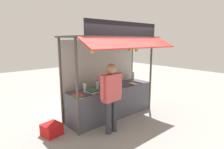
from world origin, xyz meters
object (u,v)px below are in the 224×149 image
Objects in this scene: water_bottle_right at (120,81)px; water_bottle_mid_right at (85,87)px; banana_bunch_leftmost at (129,48)px; magazine_stack_front_right at (78,96)px; vendor_person at (111,92)px; magazine_stack_left at (92,92)px; water_bottle_back_left at (133,76)px; banana_bunch_rightmost at (137,49)px; plastic_crate at (52,129)px; magazine_stack_back_right at (133,84)px; magazine_stack_mid_left at (108,88)px; water_bottle_center at (98,85)px; banana_bunch_inner_left at (92,50)px.

water_bottle_mid_right is at bearing 179.12° from water_bottle_right.
magazine_stack_front_right is at bearing 171.82° from banana_bunch_leftmost.
water_bottle_mid_right is 0.16× the size of vendor_person.
magazine_stack_left is 1.28× the size of banana_bunch_leftmost.
banana_bunch_rightmost reaches higher than water_bottle_back_left.
plastic_crate is at bearing 176.32° from water_bottle_mid_right.
magazine_stack_front_right is 0.78m from vendor_person.
magazine_stack_back_right is 1.02× the size of magazine_stack_mid_left.
water_bottle_back_left reaches higher than magazine_stack_mid_left.
banana_bunch_rightmost is 1.50m from vendor_person.
banana_bunch_leftmost is at bearing -33.12° from water_bottle_center.
plastic_crate is at bearing 167.22° from banana_bunch_rightmost.
magazine_stack_left is at bearing 169.07° from banana_bunch_rightmost.
water_bottle_back_left is 1.04× the size of banana_bunch_leftmost.
banana_bunch_rightmost is at bearing -19.31° from magazine_stack_mid_left.
banana_bunch_leftmost is (-0.07, -0.44, 0.97)m from water_bottle_right.
magazine_stack_back_right is at bearing -10.87° from water_bottle_center.
vendor_person is at bearing -35.70° from plastic_crate.
water_bottle_mid_right is 0.23m from magazine_stack_left.
vendor_person reaches higher than magazine_stack_left.
water_bottle_right is 0.85× the size of magazine_stack_mid_left.
water_bottle_center is 0.39m from magazine_stack_left.
banana_bunch_inner_left reaches higher than plastic_crate.
banana_bunch_rightmost is at bearing -124.13° from magazine_stack_back_right.
vendor_person reaches higher than water_bottle_center.
banana_bunch_inner_left is 2.06m from plastic_crate.
vendor_person reaches higher than magazine_stack_back_right.
water_bottle_back_left is 0.92× the size of banana_bunch_rightmost.
vendor_person is (0.31, -0.29, -0.96)m from banana_bunch_inner_left.
vendor_person is at bearing -72.72° from water_bottle_mid_right.
magazine_stack_left is (-0.32, -0.21, -0.08)m from water_bottle_center.
banana_bunch_rightmost reaches higher than magazine_stack_left.
banana_bunch_inner_left is (-1.18, -0.00, 0.00)m from banana_bunch_leftmost.
banana_bunch_inner_left reaches higher than water_bottle_right.
water_bottle_back_left reaches higher than water_bottle_right.
banana_bunch_inner_left is at bearing -158.15° from magazine_stack_mid_left.
water_bottle_back_left is 1.01× the size of banana_bunch_inner_left.
banana_bunch_rightmost is at bearing -25.13° from water_bottle_center.
water_bottle_center is 1.17m from banana_bunch_inner_left.
magazine_stack_front_right is 0.98m from plastic_crate.
water_bottle_back_left is at bearing 6.06° from water_bottle_mid_right.
water_bottle_mid_right is at bearing -173.94° from water_bottle_back_left.
magazine_stack_back_right is at bearing 28.68° from banana_bunch_leftmost.
water_bottle_right is at bearing 80.55° from banana_bunch_leftmost.
banana_bunch_rightmost reaches higher than water_bottle_mid_right.
water_bottle_back_left is 1.04× the size of water_bottle_right.
magazine_stack_back_right is (1.54, -0.22, -0.11)m from water_bottle_mid_right.
banana_bunch_leftmost is at bearing 13.34° from vendor_person.
banana_bunch_inner_left is (-1.25, -0.44, 0.97)m from water_bottle_right.
water_bottle_mid_right is 1.01× the size of magazine_stack_front_right.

